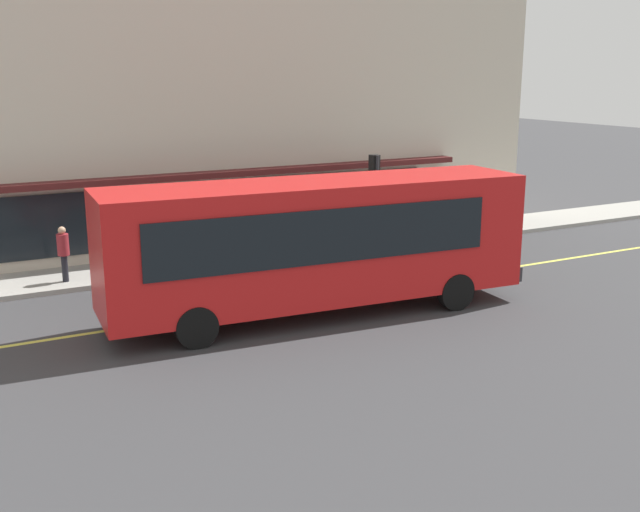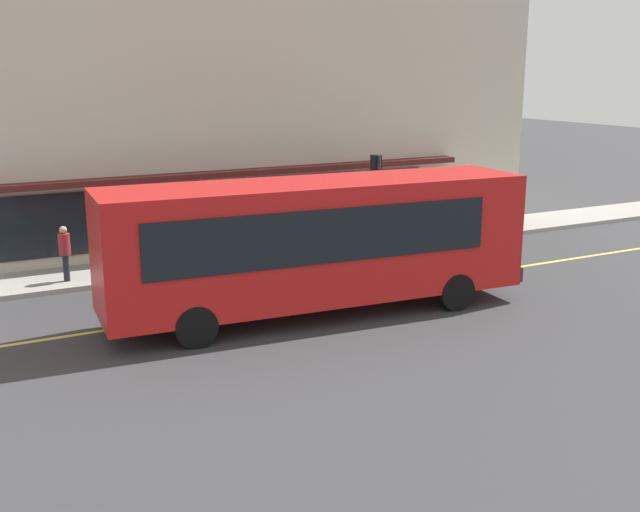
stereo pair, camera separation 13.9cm
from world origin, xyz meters
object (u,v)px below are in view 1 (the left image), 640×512
Objects in this scene: bus at (319,240)px; traffic_light at (375,178)px; pedestrian_at_corner at (63,249)px; car_black at (335,245)px.

bus is 7.64m from traffic_light.
bus is 3.53× the size of traffic_light.
pedestrian_at_corner is at bearing 132.76° from bus.
bus reaches higher than pedestrian_at_corner.
traffic_light is at bearing 33.20° from car_black.
pedestrian_at_corner is (-5.36, 5.80, -0.85)m from bus.
bus is 2.57× the size of car_black.
traffic_light reaches higher than car_black.
traffic_light is 3.50m from car_black.
traffic_light is (5.19, 5.59, 0.55)m from bus.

